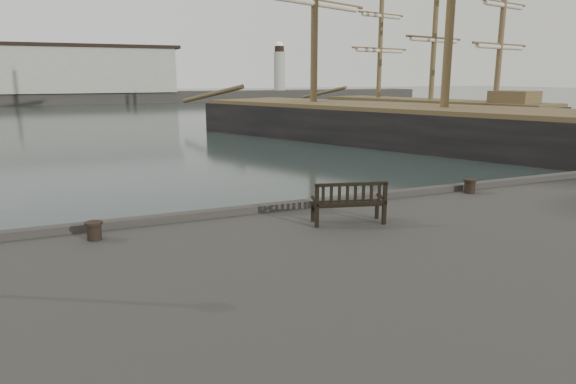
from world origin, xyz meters
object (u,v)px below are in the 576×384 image
Objects in this scene: bollard_left at (94,231)px; tall_ship_far at (430,116)px; tall_ship_main at (442,136)px; bench at (348,210)px; bollard_right at (470,186)px.

bollard_left is 0.01× the size of tall_ship_far.
bollard_left is 30.25m from tall_ship_main.
bench is 5.19m from bollard_right.
bench is at bearing -158.79° from tall_ship_main.
tall_ship_far is at bearing 29.86° from tall_ship_main.
tall_ship_far reaches higher than bollard_left.
bench is 5.77m from bollard_left.
tall_ship_main is 19.29m from tall_ship_far.
bollard_left is at bearing -178.28° from bollard_right.
bench is 0.07× the size of tall_ship_far.
tall_ship_main is at bearing 52.10° from bollard_right.
bollard_right is 41.58m from tall_ship_far.
bench is 0.04× the size of tall_ship_main.
bollard_left is 10.67m from bollard_right.
tall_ship_far is (30.01, 34.58, -1.12)m from bench.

